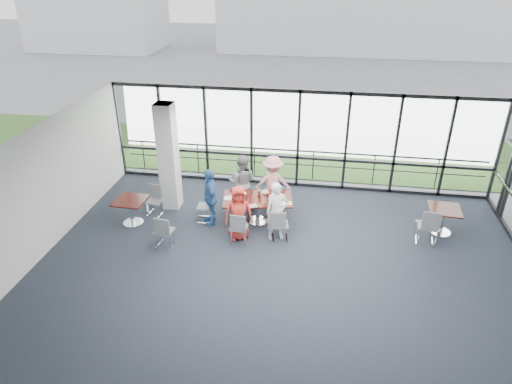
# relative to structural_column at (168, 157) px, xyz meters

# --- Properties ---
(floor) EXTENTS (12.00, 10.00, 0.02)m
(floor) POSITION_rel_structural_column_xyz_m (3.60, -3.00, -1.61)
(floor) COLOR #1F2430
(floor) RESTS_ON ground
(ceiling) EXTENTS (12.00, 10.00, 0.04)m
(ceiling) POSITION_rel_structural_column_xyz_m (3.60, -3.00, 1.60)
(ceiling) COLOR silver
(ceiling) RESTS_ON ground
(wall_left) EXTENTS (0.10, 10.00, 3.20)m
(wall_left) POSITION_rel_structural_column_xyz_m (-2.40, -3.00, 0.00)
(wall_left) COLOR silver
(wall_left) RESTS_ON ground
(curtain_wall_back) EXTENTS (12.00, 0.10, 3.20)m
(curtain_wall_back) POSITION_rel_structural_column_xyz_m (3.60, 2.00, 0.00)
(curtain_wall_back) COLOR white
(curtain_wall_back) RESTS_ON ground
(exit_door) EXTENTS (0.12, 1.60, 2.10)m
(exit_door) POSITION_rel_structural_column_xyz_m (9.60, 0.75, -0.55)
(exit_door) COLOR black
(exit_door) RESTS_ON ground
(structural_column) EXTENTS (0.50, 0.50, 3.20)m
(structural_column) POSITION_rel_structural_column_xyz_m (0.00, 0.00, 0.00)
(structural_column) COLOR silver
(structural_column) RESTS_ON ground
(apron) EXTENTS (80.00, 70.00, 0.02)m
(apron) POSITION_rel_structural_column_xyz_m (3.60, 7.00, -1.62)
(apron) COLOR slate
(apron) RESTS_ON ground
(grass_strip) EXTENTS (80.00, 5.00, 0.01)m
(grass_strip) POSITION_rel_structural_column_xyz_m (3.60, 5.00, -1.59)
(grass_strip) COLOR #37601F
(grass_strip) RESTS_ON ground
(hangar_main) EXTENTS (24.00, 10.00, 6.00)m
(hangar_main) POSITION_rel_structural_column_xyz_m (7.60, 29.00, 1.40)
(hangar_main) COLOR silver
(hangar_main) RESTS_ON ground
(hangar_aux) EXTENTS (10.00, 6.00, 4.00)m
(hangar_aux) POSITION_rel_structural_column_xyz_m (-14.40, 25.00, 0.40)
(hangar_aux) COLOR silver
(hangar_aux) RESTS_ON ground
(guard_rail) EXTENTS (12.00, 0.06, 0.06)m
(guard_rail) POSITION_rel_structural_column_xyz_m (3.60, 2.60, -1.10)
(guard_rail) COLOR #2D2D33
(guard_rail) RESTS_ON ground
(main_table) EXTENTS (2.06, 1.35, 0.75)m
(main_table) POSITION_rel_structural_column_xyz_m (2.69, -0.50, -0.98)
(main_table) COLOR #350B07
(main_table) RESTS_ON ground
(side_table_left) EXTENTS (0.87, 0.87, 0.75)m
(side_table_left) POSITION_rel_structural_column_xyz_m (-0.80, -1.16, -0.97)
(side_table_left) COLOR #350B07
(side_table_left) RESTS_ON ground
(side_table_right) EXTENTS (0.88, 0.88, 0.75)m
(side_table_right) POSITION_rel_structural_column_xyz_m (7.75, -0.29, -0.97)
(side_table_right) COLOR #350B07
(side_table_right) RESTS_ON ground
(diner_near_left) EXTENTS (0.86, 0.69, 1.53)m
(diner_near_left) POSITION_rel_structural_column_xyz_m (2.33, -1.42, -0.84)
(diner_near_left) COLOR red
(diner_near_left) RESTS_ON ground
(diner_near_right) EXTENTS (0.70, 0.60, 1.62)m
(diner_near_right) POSITION_rel_structural_column_xyz_m (3.32, -1.27, -0.79)
(diner_near_right) COLOR white
(diner_near_right) RESTS_ON ground
(diner_far_left) EXTENTS (0.84, 0.52, 1.71)m
(diner_far_left) POSITION_rel_structural_column_xyz_m (2.11, 0.22, -0.75)
(diner_far_left) COLOR gray
(diner_far_left) RESTS_ON ground
(diner_far_right) EXTENTS (1.16, 0.71, 1.68)m
(diner_far_right) POSITION_rel_structural_column_xyz_m (3.01, 0.34, -0.76)
(diner_far_right) COLOR pink
(diner_far_right) RESTS_ON ground
(diner_end) EXTENTS (0.89, 1.11, 1.67)m
(diner_end) POSITION_rel_structural_column_xyz_m (1.40, -0.77, -0.77)
(diner_end) COLOR #3468A9
(diner_end) RESTS_ON ground
(chair_main_nl) EXTENTS (0.46, 0.46, 0.88)m
(chair_main_nl) POSITION_rel_structural_column_xyz_m (2.37, -1.60, -1.16)
(chair_main_nl) COLOR slate
(chair_main_nl) RESTS_ON ground
(chair_main_nr) EXTENTS (0.49, 0.49, 0.87)m
(chair_main_nr) POSITION_rel_structural_column_xyz_m (3.42, -1.28, -1.17)
(chair_main_nr) COLOR slate
(chair_main_nr) RESTS_ON ground
(chair_main_fl) EXTENTS (0.47, 0.47, 0.89)m
(chair_main_fl) POSITION_rel_structural_column_xyz_m (1.96, 0.40, -1.16)
(chair_main_fl) COLOR slate
(chair_main_fl) RESTS_ON ground
(chair_main_fr) EXTENTS (0.49, 0.49, 0.95)m
(chair_main_fr) POSITION_rel_structural_column_xyz_m (2.96, 0.52, -1.13)
(chair_main_fr) COLOR slate
(chair_main_fr) RESTS_ON ground
(chair_main_end) EXTENTS (0.48, 0.48, 0.91)m
(chair_main_end) POSITION_rel_structural_column_xyz_m (1.22, -0.68, -1.14)
(chair_main_end) COLOR slate
(chair_main_end) RESTS_ON ground
(chair_spare_la) EXTENTS (0.48, 0.48, 0.90)m
(chair_spare_la) POSITION_rel_structural_column_xyz_m (0.50, -2.11, -1.15)
(chair_spare_la) COLOR slate
(chair_spare_la) RESTS_ON ground
(chair_spare_lb) EXTENTS (0.46, 0.46, 0.85)m
(chair_spare_lb) POSITION_rel_structural_column_xyz_m (-0.34, -0.56, -1.17)
(chair_spare_lb) COLOR slate
(chair_spare_lb) RESTS_ON ground
(chair_spare_r) EXTENTS (0.54, 0.54, 0.98)m
(chair_spare_r) POSITION_rel_structural_column_xyz_m (7.24, -0.83, -1.11)
(chair_spare_r) COLOR slate
(chair_spare_r) RESTS_ON ground
(plate_nl) EXTENTS (0.25, 0.25, 0.01)m
(plate_nl) POSITION_rel_structural_column_xyz_m (2.21, -0.97, -0.84)
(plate_nl) COLOR white
(plate_nl) RESTS_ON main_table
(plate_nr) EXTENTS (0.26, 0.26, 0.01)m
(plate_nr) POSITION_rel_structural_column_xyz_m (3.37, -0.71, -0.84)
(plate_nr) COLOR white
(plate_nr) RESTS_ON main_table
(plate_fl) EXTENTS (0.27, 0.27, 0.01)m
(plate_fl) POSITION_rel_structural_column_xyz_m (2.20, -0.30, -0.84)
(plate_fl) COLOR white
(plate_fl) RESTS_ON main_table
(plate_fr) EXTENTS (0.26, 0.26, 0.01)m
(plate_fr) POSITION_rel_structural_column_xyz_m (3.15, -0.09, -0.84)
(plate_fr) COLOR white
(plate_fr) RESTS_ON main_table
(plate_end) EXTENTS (0.27, 0.27, 0.01)m
(plate_end) POSITION_rel_structural_column_xyz_m (1.89, -0.64, -0.84)
(plate_end) COLOR white
(plate_end) RESTS_ON main_table
(tumbler_a) EXTENTS (0.07, 0.07, 0.13)m
(tumbler_a) POSITION_rel_structural_column_xyz_m (2.47, -0.82, -0.78)
(tumbler_a) COLOR white
(tumbler_a) RESTS_ON main_table
(tumbler_b) EXTENTS (0.08, 0.08, 0.15)m
(tumbler_b) POSITION_rel_structural_column_xyz_m (2.99, -0.60, -0.77)
(tumbler_b) COLOR white
(tumbler_b) RESTS_ON main_table
(tumbler_c) EXTENTS (0.07, 0.07, 0.13)m
(tumbler_c) POSITION_rel_structural_column_xyz_m (2.70, -0.21, -0.78)
(tumbler_c) COLOR white
(tumbler_c) RESTS_ON main_table
(tumbler_d) EXTENTS (0.07, 0.07, 0.14)m
(tumbler_d) POSITION_rel_structural_column_xyz_m (2.05, -0.80, -0.78)
(tumbler_d) COLOR white
(tumbler_d) RESTS_ON main_table
(menu_a) EXTENTS (0.35, 0.31, 0.00)m
(menu_a) POSITION_rel_structural_column_xyz_m (2.61, -0.97, -0.85)
(menu_a) COLOR silver
(menu_a) RESTS_ON main_table
(menu_b) EXTENTS (0.34, 0.26, 0.00)m
(menu_b) POSITION_rel_structural_column_xyz_m (3.52, -0.66, -0.85)
(menu_b) COLOR silver
(menu_b) RESTS_ON main_table
(menu_c) EXTENTS (0.36, 0.31, 0.00)m
(menu_c) POSITION_rel_structural_column_xyz_m (2.80, -0.08, -0.85)
(menu_c) COLOR silver
(menu_c) RESTS_ON main_table
(condiment_caddy) EXTENTS (0.10, 0.07, 0.04)m
(condiment_caddy) POSITION_rel_structural_column_xyz_m (2.72, -0.40, -0.83)
(condiment_caddy) COLOR black
(condiment_caddy) RESTS_ON main_table
(ketchup_bottle) EXTENTS (0.06, 0.06, 0.18)m
(ketchup_bottle) POSITION_rel_structural_column_xyz_m (2.72, -0.41, -0.76)
(ketchup_bottle) COLOR #93020A
(ketchup_bottle) RESTS_ON main_table
(green_bottle) EXTENTS (0.05, 0.05, 0.20)m
(green_bottle) POSITION_rel_structural_column_xyz_m (2.75, -0.41, -0.75)
(green_bottle) COLOR #246634
(green_bottle) RESTS_ON main_table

